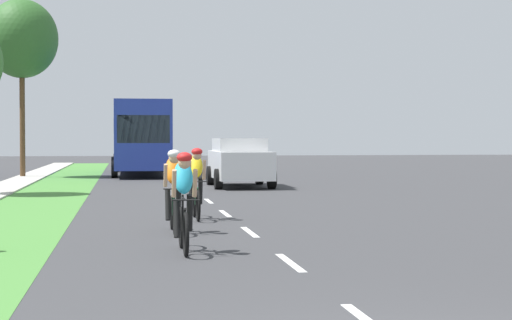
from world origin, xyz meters
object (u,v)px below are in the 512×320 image
Objects in this scene: cyclist_trailing at (173,190)px; street_tree_far at (22,39)px; suv_white at (240,161)px; cyclist_lead at (184,201)px; cyclist_distant at (196,183)px; bus_blue at (141,134)px.

street_tree_far is at bearing 103.14° from cyclist_trailing.
suv_white is 13.60m from street_tree_far.
cyclist_lead is 2.82m from cyclist_trailing.
suv_white is at bearing 77.56° from cyclist_trailing.
cyclist_lead is at bearing -96.83° from cyclist_distant.
street_tree_far reaches higher than suv_white.
cyclist_trailing is 0.21× the size of street_tree_far.
bus_blue is at bearing 90.28° from cyclist_trailing.
cyclist_lead is 27.64m from street_tree_far.
cyclist_trailing is 0.15× the size of bus_blue.
street_tree_far is at bearing 101.78° from cyclist_lead.
bus_blue is at bearing 90.25° from cyclist_lead.
cyclist_lead is 17.93m from suv_white.
bus_blue is (-0.13, 29.00, 1.17)m from cyclist_lead.
cyclist_distant is 0.21× the size of street_tree_far.
bus_blue reaches higher than suv_white.
cyclist_lead is at bearing -90.03° from cyclist_trailing.
cyclist_trailing is 2.62m from cyclist_distant.
bus_blue is at bearing 91.86° from cyclist_distant.
cyclist_lead is 5.41m from cyclist_distant.
street_tree_far is (-5.40, -2.48, 4.31)m from bus_blue.
bus_blue is at bearing 106.62° from suv_white.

